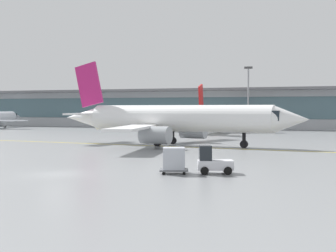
% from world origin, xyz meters
% --- Properties ---
extents(ground_plane, '(400.00, 400.00, 0.00)m').
position_xyz_m(ground_plane, '(0.00, 0.00, 0.00)').
color(ground_plane, gray).
extents(taxiway_centreline_stripe, '(109.56, 10.51, 0.01)m').
position_xyz_m(taxiway_centreline_stripe, '(-0.48, 27.76, 0.00)').
color(taxiway_centreline_stripe, yellow).
rests_on(taxiway_centreline_stripe, ground_plane).
extents(terminal_concourse, '(207.25, 11.00, 9.60)m').
position_xyz_m(terminal_concourse, '(0.00, 87.40, 4.92)').
color(terminal_concourse, '#B2B7BC').
rests_on(terminal_concourse, ground_plane).
extents(gate_airplane_1, '(26.00, 28.07, 9.29)m').
position_xyz_m(gate_airplane_1, '(-6.01, 66.55, 2.79)').
color(gate_airplane_1, silver).
rests_on(gate_airplane_1, ground_plane).
extents(taxiing_regional_jet, '(34.51, 31.95, 11.42)m').
position_xyz_m(taxiing_regional_jet, '(-0.92, 29.80, 3.43)').
color(taxiing_regional_jet, white).
rests_on(taxiing_regional_jet, ground_plane).
extents(baggage_tug, '(2.92, 2.29, 2.10)m').
position_xyz_m(baggage_tug, '(10.67, 4.34, 0.89)').
color(baggage_tug, silver).
rests_on(baggage_tug, ground_plane).
extents(cargo_dolly_lead, '(2.51, 2.21, 1.94)m').
position_xyz_m(cargo_dolly_lead, '(7.97, 3.39, 1.05)').
color(cargo_dolly_lead, '#595B60').
rests_on(cargo_dolly_lead, ground_plane).
extents(apron_light_mast_1, '(1.80, 0.36, 14.07)m').
position_xyz_m(apron_light_mast_1, '(-0.69, 78.13, 7.72)').
color(apron_light_mast_1, gray).
rests_on(apron_light_mast_1, ground_plane).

